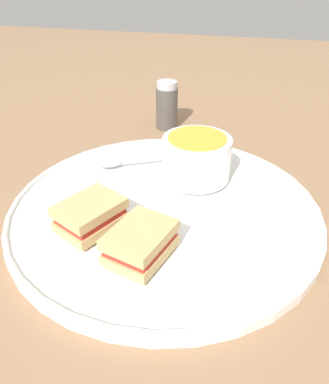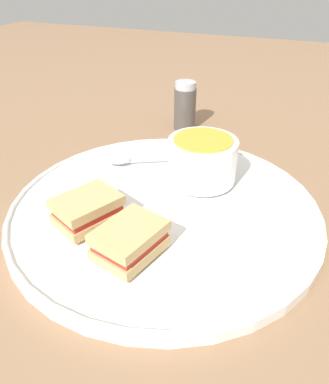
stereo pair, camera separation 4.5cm
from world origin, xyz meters
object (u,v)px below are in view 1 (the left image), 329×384
at_px(spoon, 116,162).
at_px(sandwich_half_near, 90,215).
at_px(soup_bowl, 196,157).
at_px(sandwich_half_far, 142,242).
at_px(salt_shaker, 167,106).

relative_size(spoon, sandwich_half_near, 1.25).
bearing_deg(soup_bowl, sandwich_half_far, 81.89).
bearing_deg(salt_shaker, spoon, 81.84).
bearing_deg(salt_shaker, soup_bowl, 114.49).
xyz_separation_m(soup_bowl, salt_shaker, (0.09, -0.20, -0.01)).
bearing_deg(spoon, soup_bowl, 149.94).
xyz_separation_m(sandwich_half_near, sandwich_half_far, (-0.07, 0.03, 0.00)).
xyz_separation_m(sandwich_half_far, salt_shaker, (0.07, -0.37, 0.01)).
distance_m(sandwich_half_far, salt_shaker, 0.37).
distance_m(spoon, salt_shaker, 0.20).
distance_m(spoon, sandwich_half_near, 0.14).
xyz_separation_m(spoon, sandwich_half_near, (-0.02, 0.14, 0.01)).
distance_m(soup_bowl, sandwich_half_near, 0.17).
distance_m(sandwich_half_near, sandwich_half_far, 0.08).
bearing_deg(spoon, sandwich_half_near, 72.40).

